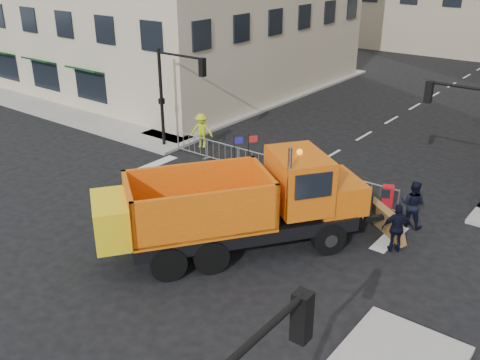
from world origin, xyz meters
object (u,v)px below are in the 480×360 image
Objects in this scene: plow_truck at (235,204)px; cop_a at (356,204)px; cop_b at (413,204)px; newspaper_box at (387,198)px; worker at (202,130)px; cop_c at (397,228)px.

plow_truck is 5.09m from cop_a.
cop_b is (4.37, 5.69, -0.91)m from plow_truck.
plow_truck is at bearing -140.81° from newspaper_box.
plow_truck is 5.59× the size of worker.
cop_c is 1.00× the size of worker.
cop_c is at bearing 92.89° from cop_b.
plow_truck is at bearing 48.19° from cop_b.
plow_truck is 5.16× the size of cop_a.
newspaper_box is (3.15, 6.14, -1.18)m from plow_truck.
worker is (-10.64, 2.96, 0.07)m from cop_a.
cop_c is 3.05m from newspaper_box.
cop_b is (1.73, 1.42, -0.05)m from cop_a.
cop_b reaches higher than newspaper_box.
cop_c is at bearing -46.10° from worker.
worker reaches higher than newspaper_box.
cop_a is 1.85× the size of newspaper_box.
plow_truck is at bearing 35.58° from cop_a.
worker is 11.21m from newspaper_box.
cop_b is at bearing -36.77° from worker.
plow_truck is 9.58× the size of newspaper_box.
cop_a is at bearing -45.24° from worker.
worker is (-8.00, 7.23, -0.79)m from plow_truck.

